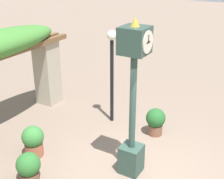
{
  "coord_description": "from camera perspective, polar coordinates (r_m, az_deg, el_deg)",
  "views": [
    {
      "loc": [
        -5.19,
        -2.32,
        4.54
      ],
      "look_at": [
        0.06,
        0.73,
        1.93
      ],
      "focal_mm": 50.0,
      "sensor_mm": 36.0,
      "label": 1
    }
  ],
  "objects": [
    {
      "name": "lamp_post",
      "position": [
        8.65,
        -0.02,
        5.18
      ],
      "size": [
        0.28,
        0.28,
        2.72
      ],
      "color": "black",
      "rests_on": "ground"
    },
    {
      "name": "potted_plant_near_right",
      "position": [
        8.59,
        7.96,
        -5.66
      ],
      "size": [
        0.53,
        0.53,
        0.76
      ],
      "color": "brown",
      "rests_on": "ground"
    },
    {
      "name": "potted_plant_far_left",
      "position": [
        7.88,
        -14.22,
        -9.04
      ],
      "size": [
        0.53,
        0.53,
        0.79
      ],
      "color": "#9E563D",
      "rests_on": "ground"
    },
    {
      "name": "pedestal_clock",
      "position": [
        6.45,
        3.84,
        -1.98
      ],
      "size": [
        0.53,
        0.58,
        3.5
      ],
      "color": "#2D473D",
      "rests_on": "ground"
    },
    {
      "name": "ground_plane",
      "position": [
        7.27,
        4.92,
        -15.44
      ],
      "size": [
        60.0,
        60.0,
        0.0
      ],
      "primitive_type": "plane",
      "color": "#7F6B5B"
    },
    {
      "name": "potted_plant_near_left",
      "position": [
        7.16,
        -15.01,
        -13.48
      ],
      "size": [
        0.53,
        0.53,
        0.67
      ],
      "color": "brown",
      "rests_on": "ground"
    }
  ]
}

